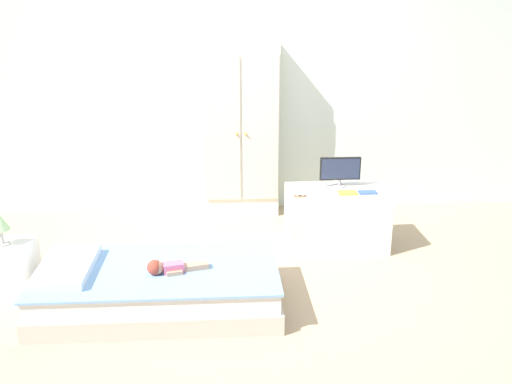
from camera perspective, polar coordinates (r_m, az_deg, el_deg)
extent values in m
cube|color=tan|center=(4.02, -2.37, -9.30)|extent=(10.00, 10.00, 0.02)
cube|color=silver|center=(5.16, -3.03, 12.72)|extent=(6.40, 0.05, 2.70)
cube|color=beige|center=(3.72, -9.97, -10.71)|extent=(1.55, 0.82, 0.13)
cube|color=silver|center=(3.66, -10.08, -8.93)|extent=(1.51, 0.78, 0.13)
cube|color=#7AA8DB|center=(3.62, -10.14, -7.92)|extent=(1.54, 0.81, 0.02)
cube|color=silver|center=(3.72, -19.11, -7.36)|extent=(0.32, 0.58, 0.06)
cube|color=#D6668E|center=(3.55, -8.61, -7.77)|extent=(0.15, 0.11, 0.06)
cube|color=tan|center=(3.59, -6.34, -7.55)|extent=(0.16, 0.07, 0.04)
cube|color=tan|center=(3.56, -6.23, -7.80)|extent=(0.16, 0.07, 0.04)
cube|color=tan|center=(3.60, -8.73, -7.65)|extent=(0.10, 0.05, 0.03)
cube|color=tan|center=(3.51, -8.46, -8.38)|extent=(0.10, 0.05, 0.03)
sphere|color=tan|center=(3.53, -10.33, -7.74)|extent=(0.09, 0.09, 0.09)
sphere|color=#9E3D2D|center=(3.53, -10.51, -7.72)|extent=(0.10, 0.10, 0.10)
cube|color=white|center=(4.13, -24.50, -7.31)|extent=(0.35, 0.35, 0.36)
cylinder|color=#B7B2AD|center=(4.06, -24.85, -4.93)|extent=(0.09, 0.09, 0.01)
cylinder|color=#B7B2AD|center=(4.04, -24.95, -4.22)|extent=(0.02, 0.02, 0.10)
cube|color=white|center=(5.08, -1.61, 6.41)|extent=(0.69, 0.25, 1.61)
cube|color=beige|center=(4.94, -3.58, 6.51)|extent=(0.33, 0.02, 1.32)
cube|color=beige|center=(4.95, 0.46, 6.57)|extent=(0.33, 0.02, 1.32)
sphere|color=gold|center=(4.93, -2.01, 6.03)|extent=(0.02, 0.02, 0.02)
sphere|color=gold|center=(4.93, -1.08, 6.05)|extent=(0.02, 0.02, 0.02)
cube|color=silver|center=(4.52, 8.34, -2.71)|extent=(0.80, 0.46, 0.49)
cylinder|color=#99999E|center=(4.52, 8.68, 0.63)|extent=(0.10, 0.10, 0.01)
cylinder|color=#99999E|center=(4.51, 8.69, 1.00)|extent=(0.02, 0.02, 0.05)
cube|color=black|center=(4.47, 8.77, 2.44)|extent=(0.33, 0.02, 0.19)
cube|color=#28334C|center=(4.46, 8.80, 2.39)|extent=(0.31, 0.01, 0.17)
cube|color=#8E6642|center=(4.24, 4.57, -0.38)|extent=(0.09, 0.01, 0.01)
cube|color=#8E6642|center=(4.22, 4.62, -0.49)|extent=(0.09, 0.01, 0.01)
cube|color=white|center=(4.21, 4.61, 0.12)|extent=(0.06, 0.03, 0.03)
cylinder|color=white|center=(4.23, 4.86, -0.18)|extent=(0.01, 0.01, 0.02)
cylinder|color=white|center=(4.22, 4.89, -0.26)|extent=(0.01, 0.01, 0.02)
cylinder|color=white|center=(4.23, 4.31, -0.19)|extent=(0.01, 0.01, 0.02)
cylinder|color=white|center=(4.21, 4.34, -0.27)|extent=(0.01, 0.01, 0.02)
cylinder|color=white|center=(4.21, 4.95, 0.45)|extent=(0.02, 0.02, 0.02)
sphere|color=white|center=(4.20, 4.96, 0.68)|extent=(0.03, 0.03, 0.03)
cube|color=gold|center=(4.35, 9.54, -0.09)|extent=(0.15, 0.10, 0.01)
cube|color=blue|center=(4.39, 11.56, -0.04)|extent=(0.14, 0.08, 0.01)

